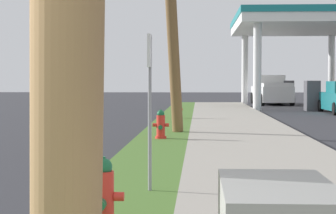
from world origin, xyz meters
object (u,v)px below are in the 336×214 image
Objects in this scene: fire_hydrant_second at (161,126)px; truck_white_at_forecourt at (271,91)px; street_sign_post at (150,79)px; fire_hydrant_third at (177,110)px; fire_hydrant_nearest at (103,199)px.

fire_hydrant_second is 0.14× the size of truck_white_at_forecourt.
fire_hydrant_second is at bearing 92.47° from street_sign_post.
truck_white_at_forecourt reaches higher than fire_hydrant_third.
fire_hydrant_third is at bearing -108.50° from truck_white_at_forecourt.
fire_hydrant_second is at bearing 90.21° from fire_hydrant_nearest.
fire_hydrant_second and fire_hydrant_third have the same top height.
truck_white_at_forecourt is at bearing 71.50° from fire_hydrant_third.
street_sign_post reaches higher than fire_hydrant_third.
truck_white_at_forecourt is (5.79, 35.21, 0.47)m from fire_hydrant_nearest.
fire_hydrant_nearest and fire_hydrant_third have the same top height.
fire_hydrant_second is 8.49m from fire_hydrant_third.
street_sign_post is (0.20, -15.90, 1.19)m from fire_hydrant_third.
street_sign_post is at bearing -87.53° from fire_hydrant_second.
fire_hydrant_nearest is 35.69m from truck_white_at_forecourt.
fire_hydrant_nearest is 1.00× the size of fire_hydrant_second.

